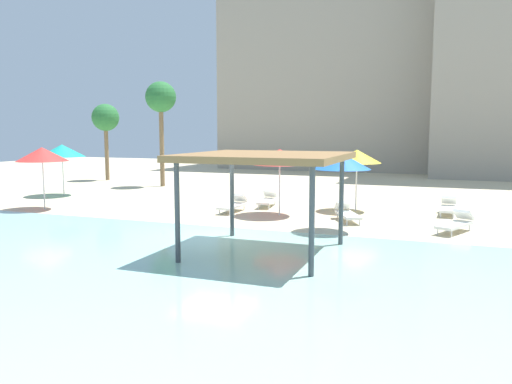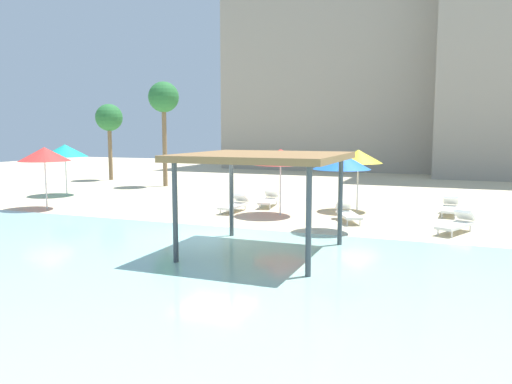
# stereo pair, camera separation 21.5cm
# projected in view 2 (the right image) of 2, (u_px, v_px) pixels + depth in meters

# --- Properties ---
(ground_plane) EXTENTS (80.00, 80.00, 0.00)m
(ground_plane) POSITION_uv_depth(u_px,v_px,m) (214.00, 237.00, 16.51)
(ground_plane) COLOR beige
(lagoon_water) EXTENTS (44.00, 13.50, 0.04)m
(lagoon_water) POSITION_uv_depth(u_px,v_px,m) (115.00, 280.00, 11.65)
(lagoon_water) COLOR #99D1C6
(lagoon_water) RESTS_ON ground
(shade_pavilion) EXTENTS (4.30, 4.30, 2.86)m
(shade_pavilion) POSITION_uv_depth(u_px,v_px,m) (264.00, 160.00, 13.88)
(shade_pavilion) COLOR #42474C
(shade_pavilion) RESTS_ON ground
(beach_umbrella_red_0) EXTENTS (2.34, 2.34, 2.75)m
(beach_umbrella_red_0) POSITION_uv_depth(u_px,v_px,m) (281.00, 157.00, 20.51)
(beach_umbrella_red_0) COLOR silver
(beach_umbrella_red_0) RESTS_ON ground
(beach_umbrella_yellow_1) EXTENTS (2.10, 2.10, 2.68)m
(beach_umbrella_yellow_1) POSITION_uv_depth(u_px,v_px,m) (358.00, 156.00, 21.61)
(beach_umbrella_yellow_1) COLOR silver
(beach_umbrella_yellow_1) RESTS_ON ground
(beach_umbrella_teal_3) EXTENTS (2.41, 2.41, 2.76)m
(beach_umbrella_teal_3) POSITION_uv_depth(u_px,v_px,m) (65.00, 151.00, 26.98)
(beach_umbrella_teal_3) COLOR silver
(beach_umbrella_teal_3) RESTS_ON ground
(beach_umbrella_blue_5) EXTENTS (1.99, 1.99, 2.72)m
(beach_umbrella_blue_5) POSITION_uv_depth(u_px,v_px,m) (342.00, 161.00, 17.11)
(beach_umbrella_blue_5) COLOR silver
(beach_umbrella_blue_5) RESTS_ON ground
(beach_umbrella_red_6) EXTENTS (2.24, 2.24, 2.77)m
(beach_umbrella_red_6) POSITION_uv_depth(u_px,v_px,m) (44.00, 154.00, 22.14)
(beach_umbrella_red_6) COLOR silver
(beach_umbrella_red_6) RESTS_ON ground
(lounge_chair_0) EXTENTS (0.69, 1.92, 0.74)m
(lounge_chair_0) POSITION_uv_depth(u_px,v_px,m) (235.00, 204.00, 21.62)
(lounge_chair_0) COLOR white
(lounge_chair_0) RESTS_ON ground
(lounge_chair_1) EXTENTS (0.84, 1.96, 0.74)m
(lounge_chair_1) POSITION_uv_depth(u_px,v_px,m) (269.00, 199.00, 23.11)
(lounge_chair_1) COLOR white
(lounge_chair_1) RESTS_ON ground
(lounge_chair_2) EXTENTS (1.34, 1.97, 0.74)m
(lounge_chair_2) POSITION_uv_depth(u_px,v_px,m) (457.00, 223.00, 17.16)
(lounge_chair_2) COLOR white
(lounge_chair_2) RESTS_ON ground
(lounge_chair_3) EXTENTS (0.69, 1.92, 0.74)m
(lounge_chair_3) POSITION_uv_depth(u_px,v_px,m) (450.00, 207.00, 20.76)
(lounge_chair_3) COLOR white
(lounge_chair_3) RESTS_ON ground
(lounge_chair_4) EXTENTS (1.37, 1.97, 0.74)m
(lounge_chair_4) POSITION_uv_depth(u_px,v_px,m) (348.00, 213.00, 19.36)
(lounge_chair_4) COLOR white
(lounge_chair_4) RESTS_ON ground
(palm_tree_0) EXTENTS (1.90, 1.90, 5.38)m
(palm_tree_0) POSITION_uv_depth(u_px,v_px,m) (109.00, 119.00, 35.26)
(palm_tree_0) COLOR brown
(palm_tree_0) RESTS_ON ground
(palm_tree_1) EXTENTS (1.90, 1.90, 6.54)m
(palm_tree_1) POSITION_uv_depth(u_px,v_px,m) (164.00, 100.00, 31.08)
(palm_tree_1) COLOR brown
(palm_tree_1) RESTS_ON ground
(hotel_block_0) EXTENTS (22.88, 11.79, 16.41)m
(hotel_block_0) POSITION_uv_depth(u_px,v_px,m) (357.00, 81.00, 47.06)
(hotel_block_0) COLOR #9E9384
(hotel_block_0) RESTS_ON ground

